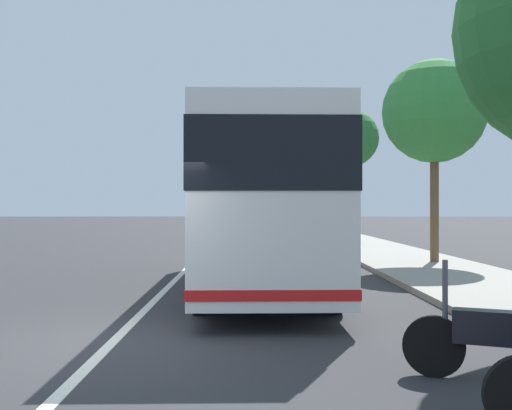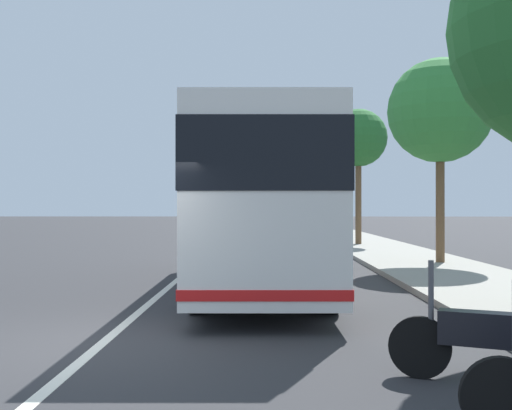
{
  "view_description": "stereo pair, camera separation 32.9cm",
  "coord_description": "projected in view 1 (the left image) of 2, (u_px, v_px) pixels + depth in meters",
  "views": [
    {
      "loc": [
        -8.39,
        -1.87,
        1.86
      ],
      "look_at": [
        5.08,
        -2.03,
        1.9
      ],
      "focal_mm": 43.03,
      "sensor_mm": 36.0,
      "label": 1
    },
    {
      "loc": [
        -8.39,
        -2.2,
        1.86
      ],
      "look_at": [
        5.08,
        -2.03,
        1.9
      ],
      "focal_mm": 43.03,
      "sensor_mm": 36.0,
      "label": 2
    }
  ],
  "objects": [
    {
      "name": "ground_plane",
      "position": [
        112.0,
        343.0,
        8.36
      ],
      "size": [
        220.0,
        220.0,
        0.0
      ],
      "primitive_type": "plane",
      "color": "#2D2D30"
    },
    {
      "name": "sidewalk_curb",
      "position": [
        425.0,
        266.0,
        18.44
      ],
      "size": [
        110.0,
        3.6,
        0.14
      ],
      "primitive_type": "cube",
      "color": "gray",
      "rests_on": "ground"
    },
    {
      "name": "lane_divider_line",
      "position": [
        186.0,
        269.0,
        18.36
      ],
      "size": [
        110.0,
        0.16,
        0.01
      ],
      "primitive_type": "cube",
      "color": "silver",
      "rests_on": "ground"
    },
    {
      "name": "coach_bus",
      "position": [
        261.0,
        198.0,
        14.3
      ],
      "size": [
        11.25,
        2.7,
        3.57
      ],
      "rotation": [
        0.0,
        0.0,
        0.01
      ],
      "color": "silver",
      "rests_on": "ground"
    },
    {
      "name": "motorcycle_nearest_curb",
      "position": [
        512.0,
        338.0,
        6.41
      ],
      "size": [
        0.95,
        2.12,
        1.29
      ],
      "rotation": [
        0.0,
        0.0,
        1.17
      ],
      "color": "black",
      "rests_on": "ground"
    },
    {
      "name": "car_behind_bus",
      "position": [
        251.0,
        221.0,
        50.86
      ],
      "size": [
        4.12,
        1.93,
        1.44
      ],
      "rotation": [
        0.0,
        0.0,
        0.02
      ],
      "color": "red",
      "rests_on": "ground"
    },
    {
      "name": "car_side_street",
      "position": [
        264.0,
        224.0,
        40.53
      ],
      "size": [
        4.4,
        2.17,
        1.47
      ],
      "rotation": [
        0.0,
        0.0,
        -0.07
      ],
      "color": "gray",
      "rests_on": "ground"
    },
    {
      "name": "car_far_distant",
      "position": [
        268.0,
        228.0,
        34.12
      ],
      "size": [
        4.61,
        1.99,
        1.44
      ],
      "rotation": [
        0.0,
        0.0,
        -0.06
      ],
      "color": "navy",
      "rests_on": "ground"
    },
    {
      "name": "roadside_tree_mid_block",
      "position": [
        434.0,
        112.0,
        19.24
      ],
      "size": [
        3.25,
        3.25,
        6.5
      ],
      "color": "brown",
      "rests_on": "ground"
    },
    {
      "name": "roadside_tree_far_block",
      "position": [
        350.0,
        139.0,
        28.63
      ],
      "size": [
        2.68,
        2.68,
        6.42
      ],
      "color": "brown",
      "rests_on": "ground"
    }
  ]
}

